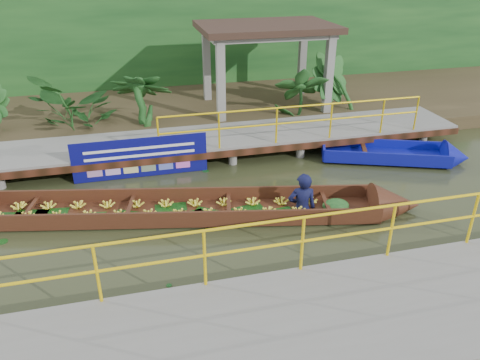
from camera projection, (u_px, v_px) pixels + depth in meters
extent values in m
plane|color=#2B3018|center=(217.00, 217.00, 10.53)|extent=(80.00, 80.00, 0.00)
cube|color=#372E1B|center=(175.00, 108.00, 16.93)|extent=(30.00, 8.00, 0.45)
cube|color=slate|center=(192.00, 140.00, 13.34)|extent=(16.00, 2.00, 0.15)
cube|color=black|center=(198.00, 156.00, 12.51)|extent=(16.00, 0.12, 0.18)
cylinder|color=yellow|center=(297.00, 107.00, 12.64)|extent=(7.50, 0.05, 0.05)
cylinder|color=yellow|center=(296.00, 122.00, 12.84)|extent=(7.50, 0.05, 0.05)
cylinder|color=yellow|center=(296.00, 124.00, 12.86)|extent=(0.05, 0.05, 1.00)
cylinder|color=slate|center=(42.00, 176.00, 11.90)|extent=(0.24, 0.24, 0.55)
cylinder|color=slate|center=(49.00, 152.00, 13.29)|extent=(0.24, 0.24, 0.55)
cylinder|color=slate|center=(122.00, 168.00, 12.34)|extent=(0.24, 0.24, 0.55)
cylinder|color=slate|center=(121.00, 145.00, 13.72)|extent=(0.24, 0.24, 0.55)
cylinder|color=slate|center=(197.00, 160.00, 12.77)|extent=(0.24, 0.24, 0.55)
cylinder|color=slate|center=(188.00, 139.00, 14.16)|extent=(0.24, 0.24, 0.55)
cylinder|color=slate|center=(267.00, 153.00, 13.21)|extent=(0.24, 0.24, 0.55)
cylinder|color=slate|center=(252.00, 133.00, 14.60)|extent=(0.24, 0.24, 0.55)
cylinder|color=slate|center=(333.00, 146.00, 13.65)|extent=(0.24, 0.24, 0.55)
cylinder|color=slate|center=(312.00, 128.00, 15.03)|extent=(0.24, 0.24, 0.55)
cylinder|color=slate|center=(394.00, 140.00, 14.08)|extent=(0.24, 0.24, 0.55)
cylinder|color=slate|center=(368.00, 123.00, 15.47)|extent=(0.24, 0.24, 0.55)
cylinder|color=slate|center=(197.00, 160.00, 12.77)|extent=(0.24, 0.24, 0.55)
cube|color=slate|center=(339.00, 332.00, 6.97)|extent=(18.00, 2.40, 0.70)
cylinder|color=yellow|center=(316.00, 216.00, 7.37)|extent=(10.00, 0.05, 0.05)
cylinder|color=yellow|center=(314.00, 240.00, 7.57)|extent=(10.00, 0.05, 0.05)
cylinder|color=yellow|center=(314.00, 242.00, 7.59)|extent=(0.05, 0.05, 1.00)
cube|color=slate|center=(221.00, 85.00, 14.50)|extent=(0.25, 0.25, 2.80)
cube|color=slate|center=(328.00, 78.00, 15.29)|extent=(0.25, 0.25, 2.80)
cube|color=slate|center=(207.00, 68.00, 16.58)|extent=(0.25, 0.25, 2.80)
cube|color=slate|center=(302.00, 62.00, 17.37)|extent=(0.25, 0.25, 2.80)
cube|color=slate|center=(266.00, 33.00, 15.35)|extent=(4.00, 2.60, 0.12)
cube|color=#322119|center=(266.00, 27.00, 15.26)|extent=(4.40, 3.00, 0.20)
cube|color=#144119|center=(165.00, 45.00, 18.31)|extent=(30.00, 0.80, 4.00)
cube|color=#3C1F10|center=(180.00, 213.00, 10.55)|extent=(8.88, 2.92, 0.07)
cube|color=#3C1F10|center=(181.00, 195.00, 10.97)|extent=(8.66, 1.90, 0.38)
cube|color=#3C1F10|center=(178.00, 220.00, 9.99)|extent=(8.66, 1.90, 0.38)
cone|color=#3C1F10|center=(396.00, 205.00, 10.67)|extent=(1.30, 1.27, 1.06)
ellipsoid|color=#144119|center=(336.00, 206.00, 10.62)|extent=(0.71, 0.60, 0.29)
imported|color=#0E1035|center=(304.00, 174.00, 10.23)|extent=(0.72, 0.54, 1.79)
cube|color=#0C108C|center=(384.00, 156.00, 13.27)|extent=(3.58, 2.20, 0.11)
cube|color=#0C108C|center=(382.00, 145.00, 13.67)|extent=(3.23, 1.30, 0.34)
cube|color=#0C108C|center=(388.00, 159.00, 12.75)|extent=(3.23, 1.30, 0.34)
cube|color=#0C108C|center=(323.00, 149.00, 13.40)|extent=(0.44, 0.99, 0.34)
cone|color=#0C108C|center=(456.00, 157.00, 13.03)|extent=(0.99, 1.15, 0.96)
cube|color=black|center=(364.00, 149.00, 13.25)|extent=(0.48, 1.00, 0.06)
cube|color=#0C0C64|center=(141.00, 158.00, 12.11)|extent=(3.46, 0.03, 1.08)
cube|color=white|center=(140.00, 148.00, 11.97)|extent=(2.81, 0.01, 0.07)
cube|color=white|center=(141.00, 156.00, 12.06)|extent=(2.81, 0.01, 0.07)
imported|color=#144119|center=(75.00, 100.00, 13.82)|extent=(1.48, 1.48, 1.86)
imported|color=#144119|center=(143.00, 96.00, 14.25)|extent=(1.48, 1.48, 1.86)
imported|color=#144119|center=(298.00, 85.00, 15.34)|extent=(1.48, 1.48, 1.86)
imported|color=#144119|center=(340.00, 82.00, 15.67)|extent=(1.48, 1.48, 1.86)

